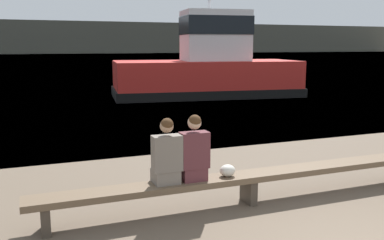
{
  "coord_description": "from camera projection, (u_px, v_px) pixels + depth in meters",
  "views": [
    {
      "loc": [
        -3.72,
        -2.75,
        2.47
      ],
      "look_at": [
        -0.34,
        5.95,
        0.83
      ],
      "focal_mm": 40.0,
      "sensor_mm": 36.0,
      "label": 1
    }
  ],
  "objects": [
    {
      "name": "water_surface",
      "position": [
        38.0,
        54.0,
        120.3
      ],
      "size": [
        240.0,
        240.0,
        0.0
      ],
      "primitive_type": "plane",
      "color": "#5684A3",
      "rests_on": "ground"
    },
    {
      "name": "shopping_bag",
      "position": [
        227.0,
        171.0,
        6.56
      ],
      "size": [
        0.25,
        0.21,
        0.18
      ],
      "color": "beige",
      "rests_on": "bench_main"
    },
    {
      "name": "tugboat_red",
      "position": [
        208.0,
        69.0,
        20.81
      ],
      "size": [
        9.37,
        4.82,
        7.02
      ],
      "rotation": [
        0.0,
        0.0,
        1.44
      ],
      "color": "red",
      "rests_on": "water_surface"
    },
    {
      "name": "far_shoreline",
      "position": [
        37.0,
        37.0,
        122.49
      ],
      "size": [
        600.0,
        12.0,
        9.15
      ],
      "primitive_type": "cube",
      "color": "#4C4C42",
      "rests_on": "ground"
    },
    {
      "name": "person_right",
      "position": [
        194.0,
        152.0,
        6.31
      ],
      "size": [
        0.42,
        0.38,
        1.0
      ],
      "color": "#56282D",
      "rests_on": "bench_main"
    },
    {
      "name": "bench_main",
      "position": [
        249.0,
        179.0,
        6.73
      ],
      "size": [
        6.72,
        0.44,
        0.48
      ],
      "color": "brown",
      "rests_on": "ground"
    },
    {
      "name": "person_left",
      "position": [
        167.0,
        156.0,
        6.17
      ],
      "size": [
        0.42,
        0.38,
        0.98
      ],
      "color": "#70665B",
      "rests_on": "bench_main"
    }
  ]
}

